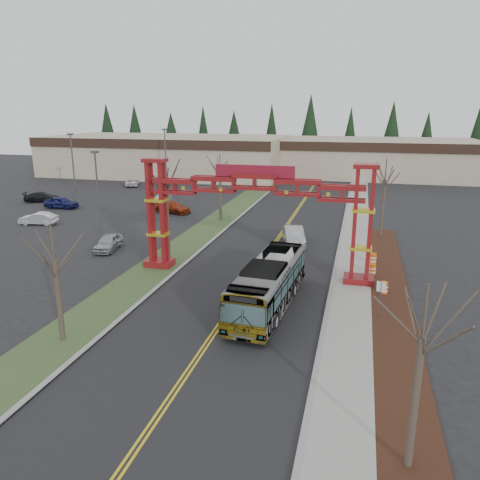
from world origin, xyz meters
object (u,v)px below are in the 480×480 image
(parked_car_mid_a, at_px, (172,207))
(light_pole_far, at_px, (165,153))
(transit_bus, at_px, (269,284))
(street_sign, at_px, (381,292))
(bare_tree_median_far, at_px, (220,172))
(barrel_mid, at_px, (373,270))
(barrel_north, at_px, (373,259))
(gateway_arch, at_px, (254,200))
(parked_car_near_a, at_px, (108,242))
(retail_building_west, at_px, (168,155))
(bare_tree_right_far, at_px, (385,181))
(parked_car_far_a, at_px, (162,200))
(bare_tree_median_near, at_px, (54,262))
(silver_sedan, at_px, (294,236))
(barrel_south, at_px, (384,288))
(retail_building_east, at_px, (374,158))
(parked_car_near_b, at_px, (38,218))
(parked_car_mid_b, at_px, (61,202))
(parked_car_far_c, at_px, (42,197))
(light_pole_near, at_px, (97,186))
(light_pole_mid, at_px, (73,161))
(bare_tree_right_near, at_px, (422,338))
(bare_tree_median_mid, at_px, (166,185))
(parked_car_far_b, at_px, (132,182))

(parked_car_mid_a, distance_m, light_pole_far, 22.60)
(transit_bus, xyz_separation_m, street_sign, (7.00, 0.02, 0.14))
(bare_tree_median_far, distance_m, barrel_mid, 23.53)
(parked_car_mid_a, height_order, barrel_north, parked_car_mid_a)
(gateway_arch, xyz_separation_m, parked_car_near_a, (-14.52, 3.23, -5.26))
(retail_building_west, relative_size, bare_tree_right_far, 5.82)
(parked_car_far_a, distance_m, bare_tree_median_near, 39.18)
(gateway_arch, xyz_separation_m, barrel_north, (9.11, 4.85, -5.48))
(barrel_north, bearing_deg, silver_sedan, 147.64)
(gateway_arch, xyz_separation_m, barrel_south, (9.76, -1.75, -5.50))
(retail_building_east, xyz_separation_m, parked_car_near_b, (-37.31, -51.74, -2.82))
(parked_car_near_b, bearing_deg, bare_tree_median_near, 30.89)
(parked_car_far_a, bearing_deg, gateway_arch, -52.89)
(light_pole_far, bearing_deg, barrel_north, -46.34)
(gateway_arch, xyz_separation_m, transit_bus, (2.32, -5.85, -4.38))
(parked_car_mid_b, height_order, bare_tree_right_far, bare_tree_right_far)
(street_sign, bearing_deg, gateway_arch, 147.96)
(parked_car_far_c, bearing_deg, bare_tree_right_far, -123.11)
(silver_sedan, relative_size, light_pole_near, 0.60)
(bare_tree_median_far, height_order, barrel_north, bare_tree_median_far)
(retail_building_east, distance_m, parked_car_near_a, 63.70)
(parked_car_mid_a, xyz_separation_m, light_pole_near, (-3.53, -11.11, 4.20))
(parked_car_far_a, relative_size, parked_car_far_c, 0.83)
(parked_car_mid_b, bearing_deg, transit_bus, -127.15)
(bare_tree_median_far, distance_m, street_sign, 29.31)
(barrel_mid, bearing_deg, bare_tree_median_near, -137.89)
(bare_tree_median_far, distance_m, light_pole_mid, 26.34)
(bare_tree_right_near, bearing_deg, parked_car_far_a, 123.45)
(transit_bus, distance_m, bare_tree_median_near, 13.09)
(bare_tree_median_mid, xyz_separation_m, bare_tree_right_near, (18.00, -20.64, -1.32))
(parked_car_far_b, bearing_deg, parked_car_mid_a, 107.71)
(light_pole_far, bearing_deg, retail_building_west, 111.77)
(bare_tree_median_mid, height_order, barrel_south, bare_tree_median_mid)
(parked_car_far_c, height_order, bare_tree_median_near, bare_tree_median_near)
(light_pole_mid, bearing_deg, barrel_north, -26.78)
(retail_building_east, distance_m, parked_car_mid_a, 49.02)
(parked_car_mid_b, bearing_deg, parked_car_far_c, 58.55)
(transit_bus, distance_m, barrel_mid, 10.48)
(barrel_north, bearing_deg, parked_car_far_c, 158.95)
(transit_bus, distance_m, parked_car_mid_a, 31.14)
(parked_car_far_a, relative_size, bare_tree_median_mid, 0.46)
(parked_car_near_b, relative_size, parked_car_far_b, 0.92)
(parked_car_far_a, relative_size, barrel_north, 3.98)
(retail_building_west, height_order, parked_car_far_a, retail_building_west)
(parked_car_near_b, xyz_separation_m, parked_car_far_b, (-2.53, 27.81, -0.06))
(silver_sedan, xyz_separation_m, barrel_mid, (7.27, -7.39, -0.36))
(parked_car_mid_b, xyz_separation_m, bare_tree_median_near, (22.28, -32.08, 3.90))
(parked_car_near_a, bearing_deg, light_pole_near, 116.95)
(parked_car_far_c, bearing_deg, bare_tree_median_mid, -149.40)
(retail_building_east, xyz_separation_m, parked_car_near_a, (-24.52, -58.72, -2.79))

